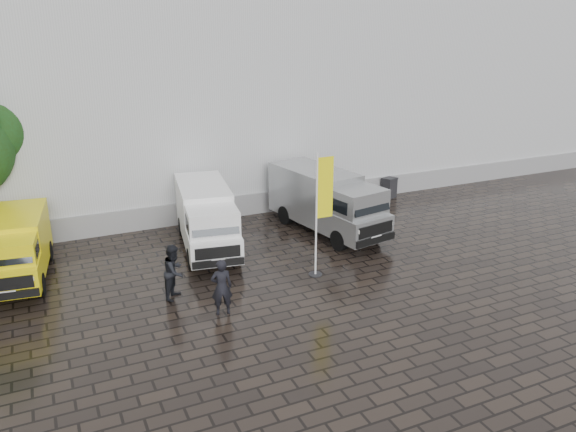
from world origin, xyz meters
name	(u,v)px	position (x,y,z in m)	size (l,w,h in m)	color
ground	(308,285)	(0.00, 0.00, 0.00)	(120.00, 120.00, 0.00)	black
exhibition_hall	(216,71)	(2.00, 16.00, 6.00)	(44.00, 16.00, 12.00)	silver
hall_plinth	(272,201)	(2.00, 7.95, 0.50)	(44.00, 0.15, 1.00)	gray
van_yellow	(16,250)	(-9.13, 4.65, 1.12)	(1.87, 4.87, 2.25)	yellow
van_white	(206,219)	(-2.20, 4.70, 1.24)	(1.91, 5.72, 2.48)	white
van_silver	(327,203)	(3.07, 4.38, 1.32)	(2.03, 6.10, 2.64)	#9C9FA1
flagpole	(321,209)	(0.80, 0.62, 2.50)	(0.88, 0.50, 4.53)	black
wheelie_bin	(389,188)	(8.45, 7.51, 0.52)	(0.63, 0.63, 1.05)	black
person_front	(222,287)	(-3.34, -0.71, 0.92)	(0.67, 0.44, 1.84)	black
person_tent	(174,271)	(-4.41, 1.01, 0.93)	(0.91, 0.71, 1.87)	black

